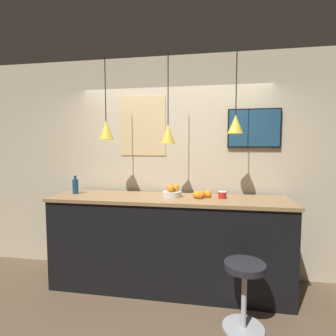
% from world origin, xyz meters
% --- Properties ---
extents(ground_plane, '(14.00, 14.00, 0.00)m').
position_xyz_m(ground_plane, '(0.00, 0.00, 0.00)').
color(ground_plane, brown).
extents(back_wall, '(8.00, 0.06, 2.90)m').
position_xyz_m(back_wall, '(0.00, 1.14, 1.45)').
color(back_wall, beige).
rests_on(back_wall, ground_plane).
extents(service_counter, '(2.83, 0.69, 1.11)m').
position_xyz_m(service_counter, '(0.00, 0.69, 0.56)').
color(service_counter, black).
rests_on(service_counter, ground_plane).
extents(bar_stool, '(0.39, 0.39, 0.64)m').
position_xyz_m(bar_stool, '(0.83, 0.07, 0.45)').
color(bar_stool, '#B7B7BC').
rests_on(bar_stool, ground_plane).
extents(fruit_bowl, '(0.23, 0.23, 0.15)m').
position_xyz_m(fruit_bowl, '(0.04, 0.72, 1.17)').
color(fruit_bowl, beige).
rests_on(fruit_bowl, service_counter).
extents(orange_pile, '(0.22, 0.18, 0.09)m').
position_xyz_m(orange_pile, '(0.40, 0.71, 1.15)').
color(orange_pile, orange).
rests_on(orange_pile, service_counter).
extents(juice_bottle, '(0.07, 0.07, 0.23)m').
position_xyz_m(juice_bottle, '(-1.21, 0.72, 1.21)').
color(juice_bottle, navy).
rests_on(juice_bottle, service_counter).
extents(spread_jar, '(0.10, 0.10, 0.08)m').
position_xyz_m(spread_jar, '(0.64, 0.72, 1.15)').
color(spread_jar, red).
rests_on(spread_jar, service_counter).
extents(pendant_lamp_left, '(0.19, 0.19, 1.00)m').
position_xyz_m(pendant_lamp_left, '(-0.77, 0.69, 1.92)').
color(pendant_lamp_left, black).
extents(pendant_lamp_middle, '(0.17, 0.17, 1.05)m').
position_xyz_m(pendant_lamp_middle, '(0.00, 0.69, 1.87)').
color(pendant_lamp_middle, black).
extents(pendant_lamp_right, '(0.17, 0.17, 0.94)m').
position_xyz_m(pendant_lamp_right, '(0.77, 0.69, 1.97)').
color(pendant_lamp_right, black).
extents(mounted_tv, '(0.64, 0.04, 0.49)m').
position_xyz_m(mounted_tv, '(1.03, 1.09, 1.95)').
color(mounted_tv, black).
extents(wall_poster, '(0.62, 0.01, 0.80)m').
position_xyz_m(wall_poster, '(-0.42, 1.10, 2.00)').
color(wall_poster, '#DBBC84').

